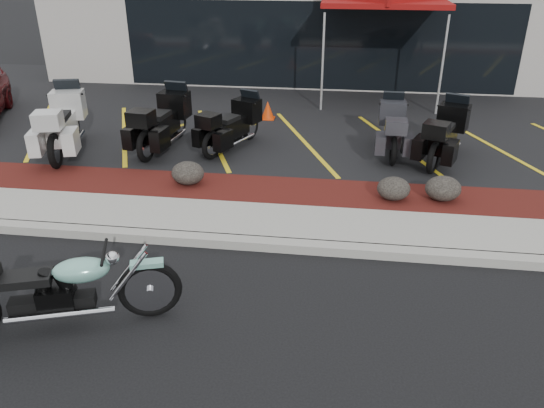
# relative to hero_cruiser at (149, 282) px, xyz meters

# --- Properties ---
(ground) EXTENTS (90.00, 90.00, 0.00)m
(ground) POSITION_rel_hero_cruiser_xyz_m (1.42, 0.97, -0.53)
(ground) COLOR black
(ground) RESTS_ON ground
(curb) EXTENTS (24.00, 0.25, 0.15)m
(curb) POSITION_rel_hero_cruiser_xyz_m (1.42, 1.87, -0.45)
(curb) COLOR gray
(curb) RESTS_ON ground
(sidewalk) EXTENTS (24.00, 1.20, 0.15)m
(sidewalk) POSITION_rel_hero_cruiser_xyz_m (1.42, 2.57, -0.45)
(sidewalk) COLOR gray
(sidewalk) RESTS_ON ground
(mulch_bed) EXTENTS (24.00, 1.20, 0.16)m
(mulch_bed) POSITION_rel_hero_cruiser_xyz_m (1.42, 3.77, -0.45)
(mulch_bed) COLOR black
(mulch_bed) RESTS_ON ground
(upper_lot) EXTENTS (26.00, 9.60, 0.15)m
(upper_lot) POSITION_rel_hero_cruiser_xyz_m (1.42, 9.17, -0.45)
(upper_lot) COLOR black
(upper_lot) RESTS_ON ground
(dealership_building) EXTENTS (18.00, 8.16, 4.00)m
(dealership_building) POSITION_rel_hero_cruiser_xyz_m (1.42, 15.44, 1.48)
(dealership_building) COLOR #A59E95
(dealership_building) RESTS_ON ground
(boulder_left) EXTENTS (0.63, 0.52, 0.45)m
(boulder_left) POSITION_rel_hero_cruiser_xyz_m (-0.58, 3.79, -0.15)
(boulder_left) COLOR black
(boulder_left) RESTS_ON mulch_bed
(boulder_mid) EXTENTS (0.59, 0.49, 0.42)m
(boulder_mid) POSITION_rel_hero_cruiser_xyz_m (3.26, 3.62, -0.16)
(boulder_mid) COLOR black
(boulder_mid) RESTS_ON mulch_bed
(boulder_right) EXTENTS (0.63, 0.53, 0.45)m
(boulder_right) POSITION_rel_hero_cruiser_xyz_m (4.14, 3.70, -0.14)
(boulder_right) COLOR black
(boulder_right) RESTS_ON mulch_bed
(hero_cruiser) EXTENTS (3.09, 1.66, 1.06)m
(hero_cruiser) POSITION_rel_hero_cruiser_xyz_m (0.00, 0.00, 0.00)
(hero_cruiser) COLOR #71B09F
(hero_cruiser) RESTS_ON ground
(touring_white) EXTENTS (1.53, 2.62, 1.43)m
(touring_white) POSITION_rel_hero_cruiser_xyz_m (-3.94, 5.98, 0.34)
(touring_white) COLOR silver
(touring_white) RESTS_ON upper_lot
(touring_black_front) EXTENTS (1.17, 2.40, 1.35)m
(touring_black_front) POSITION_rel_hero_cruiser_xyz_m (-1.56, 6.50, 0.29)
(touring_black_front) COLOR black
(touring_black_front) RESTS_ON upper_lot
(touring_black_mid) EXTENTS (1.54, 2.19, 1.19)m
(touring_black_mid) POSITION_rel_hero_cruiser_xyz_m (0.16, 6.54, 0.22)
(touring_black_mid) COLOR black
(touring_black_mid) RESTS_ON upper_lot
(touring_grey) EXTENTS (0.84, 2.07, 1.19)m
(touring_grey) POSITION_rel_hero_cruiser_xyz_m (3.41, 6.80, 0.22)
(touring_grey) COLOR #313136
(touring_grey) RESTS_ON upper_lot
(touring_black_rear) EXTENTS (1.60, 2.34, 1.27)m
(touring_black_rear) POSITION_rel_hero_cruiser_xyz_m (4.73, 6.45, 0.26)
(touring_black_rear) COLOR black
(touring_black_rear) RESTS_ON upper_lot
(traffic_cone) EXTENTS (0.41, 0.41, 0.47)m
(traffic_cone) POSITION_rel_hero_cruiser_xyz_m (0.34, 8.24, -0.15)
(traffic_cone) COLOR red
(traffic_cone) RESTS_ON upper_lot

